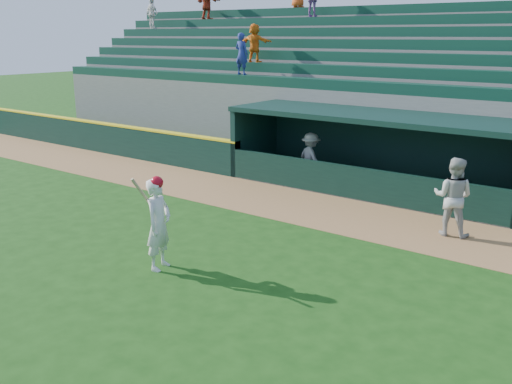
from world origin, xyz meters
TOP-DOWN VIEW (x-y plane):
  - ground at (0.00, 0.00)m, footprint 120.00×120.00m
  - warning_track at (0.00, 4.90)m, footprint 40.00×3.00m
  - field_wall_left at (-12.25, 6.55)m, footprint 15.50×0.30m
  - wall_stripe_left at (-12.25, 6.55)m, footprint 15.50×0.32m
  - dugout_player_front at (3.41, 5.06)m, footprint 1.03×0.84m
  - dugout_player_inside at (-2.04, 7.34)m, footprint 1.25×1.01m
  - dugout at (0.00, 8.00)m, footprint 9.40×2.80m
  - stands at (-0.02, 12.57)m, footprint 34.50×6.25m
  - batter_at_plate at (-0.81, -0.70)m, footprint 0.63×0.88m

SIDE VIEW (x-z plane):
  - ground at x=0.00m, z-range 0.00..0.00m
  - warning_track at x=0.00m, z-range 0.00..0.01m
  - field_wall_left at x=-12.25m, z-range 0.00..1.20m
  - dugout_player_inside at x=-2.04m, z-range 0.00..1.69m
  - dugout_player_front at x=3.41m, z-range 0.00..1.95m
  - batter_at_plate at x=-0.81m, z-range -0.01..2.02m
  - wall_stripe_left at x=-12.25m, z-range 1.20..1.26m
  - dugout at x=0.00m, z-range 0.13..2.59m
  - stands at x=-0.02m, z-range -1.40..6.20m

